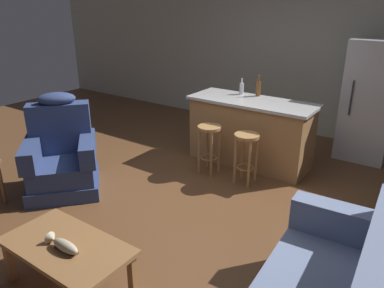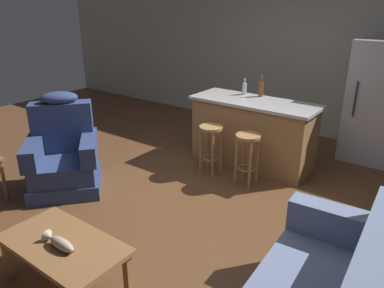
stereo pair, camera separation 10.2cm
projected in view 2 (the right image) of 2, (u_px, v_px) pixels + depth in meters
name	position (u px, v px, depth m)	size (l,w,h in m)	color
ground_plane	(198.00, 199.00, 4.56)	(12.00, 12.00, 0.00)	brown
back_wall	(305.00, 59.00, 6.42)	(12.00, 0.05, 2.60)	#B2B2A3
coffee_table	(64.00, 248.00, 3.08)	(1.10, 0.60, 0.42)	olive
fish_figurine	(59.00, 243.00, 2.99)	(0.34, 0.10, 0.10)	#4C3823
recliner_near_lamp	(64.00, 156.00, 4.73)	(1.19, 1.19, 1.20)	navy
kitchen_island	(253.00, 132.00, 5.39)	(1.80, 0.70, 0.95)	#9E7042
bar_stool_left	(211.00, 141.00, 5.09)	(0.32, 0.32, 0.68)	#A87A47
bar_stool_right	(247.00, 150.00, 4.78)	(0.32, 0.32, 0.68)	#A87A47
refrigerator	(375.00, 102.00, 5.41)	(0.70, 0.69, 1.76)	#B7B7BC
bottle_tall_green	(244.00, 88.00, 5.52)	(0.06, 0.06, 0.24)	silver
bottle_short_amber	(261.00, 89.00, 5.40)	(0.07, 0.07, 0.30)	brown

